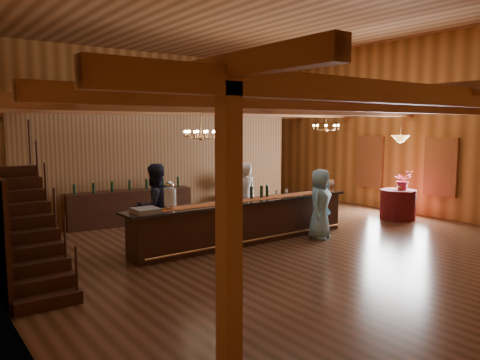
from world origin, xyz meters
TOP-DOWN VIEW (x-y plane):
  - floor at (0.00, 0.00)m, footprint 14.00×14.00m
  - ceiling at (0.00, 0.00)m, footprint 14.00×14.00m
  - wall_back at (0.00, 7.00)m, footprint 12.00×0.10m
  - wall_right at (6.00, 0.00)m, footprint 0.10×14.00m
  - beam_grid at (0.00, 0.51)m, footprint 11.90×13.90m
  - support_posts at (0.00, -0.50)m, footprint 9.20×10.20m
  - partition_wall at (-0.50, 3.50)m, footprint 9.00×0.18m
  - window_right_front at (5.95, -1.60)m, footprint 0.12×1.05m
  - window_right_back at (5.95, 1.00)m, footprint 0.12×1.05m
  - staircase at (-5.45, -0.74)m, footprint 1.00×2.80m
  - backroom_boxes at (-0.29, 5.50)m, footprint 4.10×0.60m
  - tasting_bar at (-0.57, -0.55)m, footprint 6.10×0.84m
  - beverage_dispenser at (-2.56, -0.52)m, footprint 0.26×0.26m
  - glass_rack_tray at (-3.17, -0.62)m, footprint 0.50×0.50m
  - raffle_drum at (2.22, -0.57)m, footprint 0.34×0.24m
  - bar_bottle_0 at (-0.62, -0.43)m, footprint 0.07×0.07m
  - bar_bottle_1 at (-0.31, -0.43)m, footprint 0.07×0.07m
  - bar_bottle_2 at (-0.00, -0.43)m, footprint 0.07×0.07m
  - bar_bottle_3 at (0.19, -0.43)m, footprint 0.07×0.07m
  - backbar_shelf at (-1.96, 3.04)m, footprint 3.51×0.96m
  - round_table at (4.79, -0.97)m, footprint 1.03×1.03m
  - chandelier_left at (-1.25, 0.34)m, footprint 0.80×0.80m
  - chandelier_right at (3.84, 1.10)m, footprint 0.80×0.80m
  - pendant_lamp at (4.79, -0.97)m, footprint 0.52×0.52m
  - bartender at (-0.10, 0.15)m, footprint 0.72×0.52m
  - staff_second at (-2.62, 0.10)m, footprint 1.05×0.88m
  - guest at (1.17, -1.28)m, footprint 1.00×0.85m
  - floor_plant at (1.44, 2.98)m, footprint 0.79×0.67m
  - table_flowers at (4.92, -1.02)m, footprint 0.60×0.55m
  - table_vase at (4.81, -1.01)m, footprint 0.15×0.15m

SIDE VIEW (x-z plane):
  - floor at x=0.00m, z-range 0.00..0.00m
  - round_table at x=4.79m, z-range 0.00..0.89m
  - backbar_shelf at x=-1.96m, z-range 0.00..0.98m
  - tasting_bar at x=-0.57m, z-range 0.00..1.03m
  - backroom_boxes at x=-0.29m, z-range -0.02..1.08m
  - floor_plant at x=1.44m, z-range 0.00..1.31m
  - guest at x=1.17m, z-range 0.00..1.73m
  - bartender at x=-0.10m, z-range 0.00..1.85m
  - staff_second at x=-2.62m, z-range 0.00..1.95m
  - staircase at x=-5.45m, z-range 0.00..2.00m
  - table_vase at x=4.81m, z-range 0.89..1.17m
  - glass_rack_tray at x=-3.17m, z-range 1.02..1.12m
  - bar_bottle_0 at x=-0.62m, z-range 1.02..1.32m
  - bar_bottle_1 at x=-0.31m, z-range 1.02..1.32m
  - bar_bottle_2 at x=0.00m, z-range 1.02..1.32m
  - bar_bottle_3 at x=0.19m, z-range 1.02..1.32m
  - table_flowers at x=4.92m, z-range 0.89..1.47m
  - raffle_drum at x=2.22m, z-range 1.04..1.34m
  - beverage_dispenser at x=-2.56m, z-range 1.00..1.60m
  - window_right_front at x=5.95m, z-range 0.67..2.42m
  - window_right_back at x=5.95m, z-range 0.67..2.42m
  - partition_wall at x=-0.50m, z-range 0.00..3.10m
  - support_posts at x=0.00m, z-range 0.00..3.20m
  - pendant_lamp at x=4.79m, z-range 1.95..2.85m
  - chandelier_left at x=-1.25m, z-range 2.20..2.97m
  - chandelier_right at x=3.84m, z-range 2.43..3.05m
  - wall_back at x=0.00m, z-range 0.00..5.50m
  - wall_right at x=6.00m, z-range 0.00..5.50m
  - beam_grid at x=0.00m, z-range 3.05..3.44m
  - ceiling at x=0.00m, z-range 5.50..5.50m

